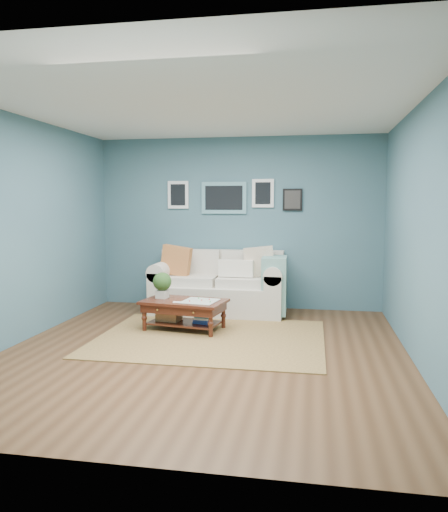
# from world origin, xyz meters

# --- Properties ---
(room_shell) EXTENTS (5.00, 5.02, 2.70)m
(room_shell) POSITION_xyz_m (-0.00, 0.06, 1.36)
(room_shell) COLOR brown
(room_shell) RESTS_ON ground
(area_rug) EXTENTS (2.77, 2.21, 0.01)m
(area_rug) POSITION_xyz_m (-0.04, 0.54, 0.01)
(area_rug) COLOR brown
(area_rug) RESTS_ON ground
(loveseat) EXTENTS (2.03, 0.92, 1.04)m
(loveseat) POSITION_xyz_m (-0.13, 2.03, 0.42)
(loveseat) COLOR beige
(loveseat) RESTS_ON ground
(coffee_table) EXTENTS (1.15, 0.78, 0.75)m
(coffee_table) POSITION_xyz_m (-0.52, 0.89, 0.33)
(coffee_table) COLOR #38150B
(coffee_table) RESTS_ON ground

